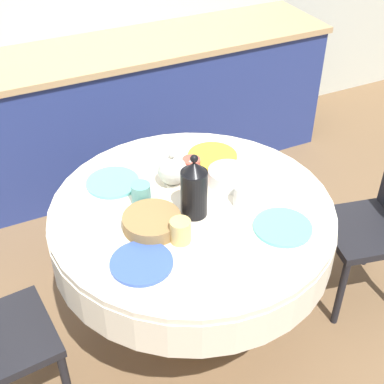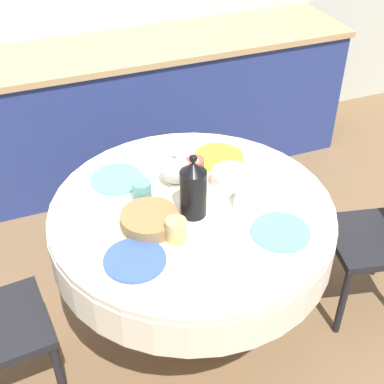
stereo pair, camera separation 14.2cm
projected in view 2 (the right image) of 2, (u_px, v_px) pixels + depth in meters
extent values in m
plane|color=brown|center=(192.00, 320.00, 2.78)|extent=(12.00, 12.00, 0.00)
cube|color=navy|center=(113.00, 116.00, 3.61)|extent=(3.20, 0.60, 0.88)
cube|color=tan|center=(106.00, 52.00, 3.33)|extent=(3.24, 0.64, 0.04)
cylinder|color=brown|center=(192.00, 318.00, 2.77)|extent=(0.44, 0.44, 0.04)
cylinder|color=brown|center=(192.00, 281.00, 2.60)|extent=(0.11, 0.11, 0.51)
cylinder|color=silver|center=(192.00, 227.00, 2.39)|extent=(1.25, 1.25, 0.18)
cylinder|color=silver|center=(192.00, 209.00, 2.33)|extent=(1.24, 1.24, 0.03)
cube|color=black|center=(371.00, 239.00, 2.62)|extent=(0.48, 0.48, 0.04)
cylinder|color=black|center=(342.00, 302.00, 2.60)|extent=(0.04, 0.04, 0.42)
cylinder|color=black|center=(318.00, 252.00, 2.88)|extent=(0.04, 0.04, 0.42)
cylinder|color=black|center=(380.00, 245.00, 2.92)|extent=(0.04, 0.04, 0.42)
cylinder|color=black|center=(40.00, 318.00, 2.52)|extent=(0.04, 0.04, 0.42)
cylinder|color=black|center=(60.00, 377.00, 2.27)|extent=(0.04, 0.04, 0.42)
cylinder|color=#3856AD|center=(135.00, 260.00, 2.05)|extent=(0.24, 0.24, 0.01)
cylinder|color=#DBB766|center=(176.00, 230.00, 2.12)|extent=(0.08, 0.08, 0.10)
cylinder|color=#60BCB7|center=(281.00, 232.00, 2.18)|extent=(0.24, 0.24, 0.01)
cylinder|color=white|center=(244.00, 199.00, 2.28)|extent=(0.08, 0.08, 0.10)
cylinder|color=#60BCB7|center=(117.00, 179.00, 2.47)|extent=(0.24, 0.24, 0.01)
cylinder|color=#5BA39E|center=(142.00, 192.00, 2.32)|extent=(0.08, 0.08, 0.10)
cylinder|color=yellow|center=(219.00, 157.00, 2.62)|extent=(0.24, 0.24, 0.01)
cylinder|color=#CC4C3D|center=(195.00, 168.00, 2.47)|extent=(0.08, 0.08, 0.10)
cylinder|color=black|center=(193.00, 193.00, 2.22)|extent=(0.11, 0.11, 0.21)
cone|color=black|center=(193.00, 167.00, 2.14)|extent=(0.10, 0.10, 0.05)
sphere|color=black|center=(193.00, 159.00, 2.11)|extent=(0.03, 0.03, 0.03)
cylinder|color=silver|center=(176.00, 182.00, 2.45)|extent=(0.07, 0.07, 0.01)
sphere|color=silver|center=(175.00, 169.00, 2.41)|extent=(0.13, 0.13, 0.13)
cylinder|color=silver|center=(192.00, 165.00, 2.43)|extent=(0.08, 0.02, 0.05)
sphere|color=silver|center=(175.00, 154.00, 2.36)|extent=(0.03, 0.03, 0.03)
cylinder|color=olive|center=(150.00, 220.00, 2.20)|extent=(0.24, 0.24, 0.06)
cylinder|color=silver|center=(231.00, 178.00, 2.42)|extent=(0.18, 0.18, 0.07)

